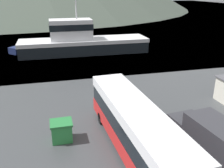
{
  "coord_description": "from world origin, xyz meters",
  "views": [
    {
      "loc": [
        -4.13,
        -7.69,
        10.07
      ],
      "look_at": [
        0.96,
        12.63,
        2.0
      ],
      "focal_mm": 40.0,
      "sensor_mm": 36.0,
      "label": 1
    }
  ],
  "objects_px": {
    "storage_bin": "(62,131)",
    "small_boat": "(27,48)",
    "tour_bus": "(135,127)",
    "fishing_boat": "(81,41)",
    "delivery_van": "(210,137)"
  },
  "relations": [
    {
      "from": "tour_bus",
      "to": "storage_bin",
      "type": "xyz_separation_m",
      "value": [
        -4.48,
        2.58,
        -1.15
      ]
    },
    {
      "from": "delivery_van",
      "to": "small_boat",
      "type": "xyz_separation_m",
      "value": [
        -13.08,
        32.92,
        -0.81
      ]
    },
    {
      "from": "fishing_boat",
      "to": "small_boat",
      "type": "bearing_deg",
      "value": -113.59
    },
    {
      "from": "tour_bus",
      "to": "storage_bin",
      "type": "distance_m",
      "value": 5.29
    },
    {
      "from": "small_boat",
      "to": "tour_bus",
      "type": "bearing_deg",
      "value": -30.76
    },
    {
      "from": "delivery_van",
      "to": "small_boat",
      "type": "bearing_deg",
      "value": 104.96
    },
    {
      "from": "storage_bin",
      "to": "small_boat",
      "type": "height_order",
      "value": "storage_bin"
    },
    {
      "from": "delivery_van",
      "to": "small_boat",
      "type": "height_order",
      "value": "delivery_van"
    },
    {
      "from": "small_boat",
      "to": "fishing_boat",
      "type": "bearing_deg",
      "value": 20.22
    },
    {
      "from": "delivery_van",
      "to": "tour_bus",
      "type": "bearing_deg",
      "value": 155.27
    },
    {
      "from": "delivery_van",
      "to": "storage_bin",
      "type": "bearing_deg",
      "value": 149.04
    },
    {
      "from": "storage_bin",
      "to": "small_boat",
      "type": "relative_size",
      "value": 0.26
    },
    {
      "from": "tour_bus",
      "to": "fishing_boat",
      "type": "relative_size",
      "value": 0.6
    },
    {
      "from": "delivery_van",
      "to": "fishing_boat",
      "type": "relative_size",
      "value": 0.29
    },
    {
      "from": "delivery_van",
      "to": "storage_bin",
      "type": "height_order",
      "value": "delivery_van"
    }
  ]
}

